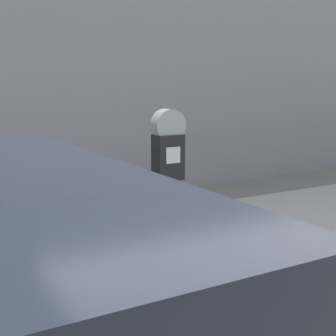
# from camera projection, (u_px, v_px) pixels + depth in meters

# --- Properties ---
(sidewalk) EXTENTS (24.00, 2.80, 0.12)m
(sidewalk) POSITION_uv_depth(u_px,v_px,m) (141.00, 263.00, 4.52)
(sidewalk) COLOR #9E9B96
(sidewalk) RESTS_ON ground_plane
(parking_meter) EXTENTS (0.22, 0.14, 1.48)m
(parking_meter) POSITION_uv_depth(u_px,v_px,m) (168.00, 177.00, 3.20)
(parking_meter) COLOR #2D2D30
(parking_meter) RESTS_ON sidewalk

